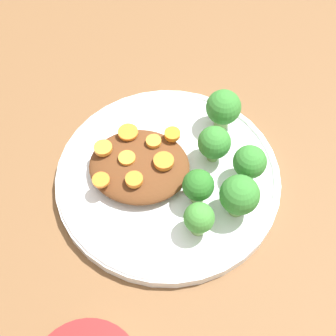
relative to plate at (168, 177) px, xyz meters
The scene contains 17 objects.
ground_plane 0.01m from the plate, ahead, with size 4.00×4.00×0.00m, color brown.
plate is the anchor object (origin of this frame).
stew_mound 0.04m from the plate, ahead, with size 0.13×0.11×0.03m, color #5B3319.
broccoli_floret_0 0.09m from the plate, 121.89° to the left, with size 0.04×0.04×0.05m.
broccoli_floret_1 0.10m from the plate, 155.39° to the left, with size 0.05×0.05×0.06m.
broccoli_floret_2 0.07m from the plate, 148.43° to the right, with size 0.04×0.04×0.05m.
broccoli_floret_3 0.11m from the plate, behind, with size 0.04×0.04×0.06m.
broccoli_floret_4 0.06m from the plate, 142.27° to the left, with size 0.04×0.04×0.05m.
broccoli_floret_5 0.11m from the plate, 124.63° to the right, with size 0.05×0.05×0.06m.
carrot_slice_0 0.06m from the plate, 39.41° to the left, with size 0.02×0.02×0.01m, color orange.
carrot_slice_1 0.09m from the plate, 24.83° to the left, with size 0.02×0.02×0.00m, color orange.
carrot_slice_2 0.05m from the plate, 90.23° to the right, with size 0.02×0.02×0.01m, color orange.
carrot_slice_3 0.04m from the plate, 40.34° to the right, with size 0.03×0.03×0.01m, color orange.
carrot_slice_4 0.09m from the plate, ahead, with size 0.02×0.02×0.01m, color orange.
carrot_slice_5 0.08m from the plate, 34.78° to the right, with size 0.03×0.03×0.00m, color orange.
carrot_slice_6 0.06m from the plate, ahead, with size 0.02×0.02×0.00m, color orange.
carrot_slice_7 0.05m from the plate, 52.71° to the right, with size 0.02×0.02×0.01m, color orange.
Camera 1 is at (-0.04, 0.31, 0.52)m, focal length 50.00 mm.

